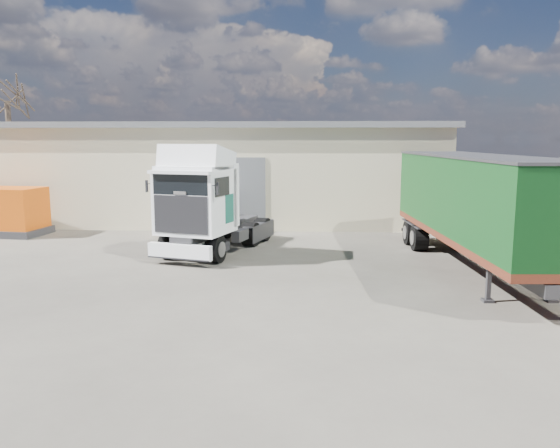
{
  "coord_description": "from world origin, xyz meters",
  "views": [
    {
      "loc": [
        1.95,
        -16.25,
        4.46
      ],
      "look_at": [
        1.04,
        3.0,
        1.46
      ],
      "focal_mm": 35.0,
      "sensor_mm": 36.0,
      "label": 1
    }
  ],
  "objects_px": {
    "tractor_unit": "(206,209)",
    "panel_van": "(200,221)",
    "box_trailer": "(475,200)",
    "bare_tree": "(6,87)",
    "orange_skip": "(6,214)"
  },
  "relations": [
    {
      "from": "tractor_unit",
      "to": "box_trailer",
      "type": "xyz_separation_m",
      "value": [
        9.59,
        -1.97,
        0.6
      ]
    },
    {
      "from": "orange_skip",
      "to": "tractor_unit",
      "type": "bearing_deg",
      "value": -14.3
    },
    {
      "from": "box_trailer",
      "to": "panel_van",
      "type": "distance_m",
      "value": 11.69
    },
    {
      "from": "tractor_unit",
      "to": "panel_van",
      "type": "xyz_separation_m",
      "value": [
        -0.83,
        3.1,
        -0.93
      ]
    },
    {
      "from": "bare_tree",
      "to": "box_trailer",
      "type": "distance_m",
      "value": 31.57
    },
    {
      "from": "orange_skip",
      "to": "panel_van",
      "type": "bearing_deg",
      "value": 1.51
    },
    {
      "from": "bare_tree",
      "to": "tractor_unit",
      "type": "xyz_separation_m",
      "value": [
        16.1,
        -15.54,
        -6.12
      ]
    },
    {
      "from": "bare_tree",
      "to": "orange_skip",
      "type": "distance_m",
      "value": 14.66
    },
    {
      "from": "box_trailer",
      "to": "bare_tree",
      "type": "bearing_deg",
      "value": 142.82
    },
    {
      "from": "panel_van",
      "to": "orange_skip",
      "type": "xyz_separation_m",
      "value": [
        -9.4,
        0.94,
        0.09
      ]
    },
    {
      "from": "orange_skip",
      "to": "bare_tree",
      "type": "bearing_deg",
      "value": 124.27
    },
    {
      "from": "bare_tree",
      "to": "tractor_unit",
      "type": "relative_size",
      "value": 1.43
    },
    {
      "from": "tractor_unit",
      "to": "orange_skip",
      "type": "bearing_deg",
      "value": 175.21
    },
    {
      "from": "box_trailer",
      "to": "panel_van",
      "type": "height_order",
      "value": "box_trailer"
    },
    {
      "from": "bare_tree",
      "to": "panel_van",
      "type": "xyz_separation_m",
      "value": [
        15.27,
        -12.44,
        -7.04
      ]
    }
  ]
}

